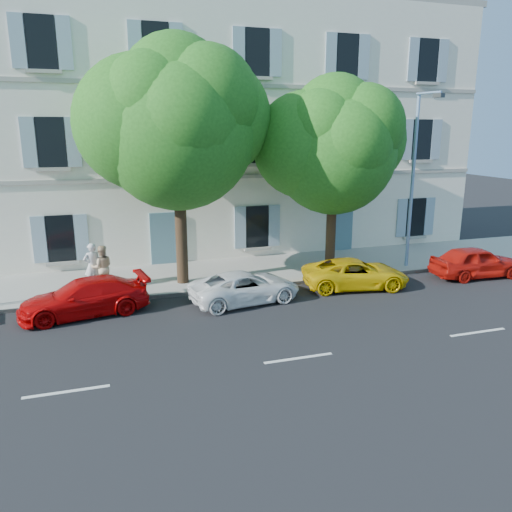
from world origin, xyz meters
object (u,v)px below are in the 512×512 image
object	(u,v)px
pedestrian_a	(92,266)
pedestrian_b	(102,267)
car_yellow_supercar	(356,274)
car_white_coupe	(245,287)
tree_right	(334,153)
tree_left	(177,132)
street_lamp	(415,171)
car_red_coupe	(84,297)
car_red_hatchback	(476,262)

from	to	relation	value
pedestrian_a	pedestrian_b	world-z (taller)	pedestrian_a
car_yellow_supercar	pedestrian_a	xyz separation A→B (m)	(-9.90, 2.59, 0.46)
car_white_coupe	pedestrian_b	size ratio (longest dim) A/B	2.38
car_yellow_supercar	tree_right	xyz separation A→B (m)	(-0.15, 2.04, 4.61)
tree_right	car_white_coupe	bearing A→B (deg)	-152.54
tree_right	pedestrian_a	size ratio (longest dim) A/B	4.42
car_white_coupe	tree_left	bearing A→B (deg)	26.60
tree_right	street_lamp	bearing A→B (deg)	-6.04
street_lamp	tree_right	bearing A→B (deg)	173.96
car_yellow_supercar	pedestrian_a	bearing A→B (deg)	85.18
car_red_coupe	pedestrian_b	size ratio (longest dim) A/B	2.50
car_yellow_supercar	tree_left	world-z (taller)	tree_left
car_red_coupe	tree_left	world-z (taller)	tree_left
car_yellow_supercar	pedestrian_a	distance (m)	10.24
car_red_coupe	car_red_hatchback	distance (m)	15.78
car_red_coupe	car_white_coupe	size ratio (longest dim) A/B	1.05
tree_right	pedestrian_a	distance (m)	10.61
tree_right	car_yellow_supercar	bearing A→B (deg)	-85.89
car_red_coupe	car_yellow_supercar	world-z (taller)	car_red_coupe
tree_left	tree_right	world-z (taller)	tree_left
tree_right	street_lamp	xyz separation A→B (m)	(3.69, -0.39, -0.83)
car_red_hatchback	tree_right	xyz separation A→B (m)	(-5.74, 2.26, 4.52)
tree_left	pedestrian_b	size ratio (longest dim) A/B	5.35
car_red_hatchback	tree_left	size ratio (longest dim) A/B	0.43
car_yellow_supercar	street_lamp	bearing A→B (deg)	-55.17
car_white_coupe	car_red_hatchback	distance (m)	10.24
car_yellow_supercar	car_red_hatchback	world-z (taller)	car_red_hatchback
pedestrian_b	tree_left	bearing A→B (deg)	175.80
tree_left	pedestrian_b	world-z (taller)	tree_left
car_red_coupe	pedestrian_b	world-z (taller)	pedestrian_b
tree_right	pedestrian_a	world-z (taller)	tree_right
car_red_hatchback	pedestrian_a	bearing A→B (deg)	82.56
tree_left	tree_right	xyz separation A→B (m)	(6.34, -0.27, -0.82)
street_lamp	car_white_coupe	bearing A→B (deg)	-166.60
pedestrian_a	pedestrian_b	size ratio (longest dim) A/B	1.04
tree_right	pedestrian_b	xyz separation A→B (m)	(-9.40, 0.35, -4.19)
car_white_coupe	tree_right	xyz separation A→B (m)	(4.50, 2.34, 4.63)
tree_left	street_lamp	distance (m)	10.18
car_white_coupe	pedestrian_a	xyz separation A→B (m)	(-5.25, 2.90, 0.47)
car_red_hatchback	pedestrian_a	xyz separation A→B (m)	(-15.49, 2.81, 0.37)
tree_left	pedestrian_a	xyz separation A→B (m)	(-3.41, 0.28, -4.97)
tree_left	pedestrian_b	distance (m)	5.87
car_yellow_supercar	tree_right	size ratio (longest dim) A/B	0.53
car_red_hatchback	tree_left	distance (m)	13.45
car_red_coupe	pedestrian_a	bearing A→B (deg)	164.05
tree_left	pedestrian_a	world-z (taller)	tree_left
car_white_coupe	pedestrian_a	bearing A→B (deg)	52.58
pedestrian_a	pedestrian_b	distance (m)	0.41
tree_right	pedestrian_a	xyz separation A→B (m)	(-9.75, 0.56, -4.15)
car_red_hatchback	tree_left	world-z (taller)	tree_left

